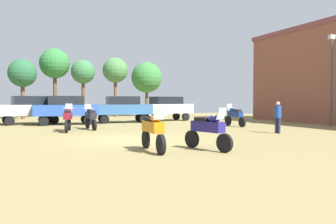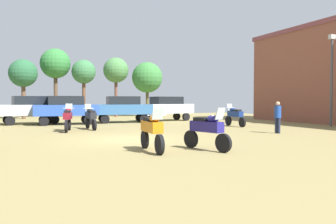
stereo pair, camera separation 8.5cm
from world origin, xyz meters
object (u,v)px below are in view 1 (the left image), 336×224
object	(u,v)px
motorcycle_1	(68,118)
tree_6	(115,71)
motorcycle_3	(235,115)
car_1	(123,107)
car_3	(31,108)
tree_4	(22,74)
car_5	(65,108)
tree_1	(55,64)
lamp_post	(331,75)
motorcycle_6	(91,117)
motorcycle_2	(208,129)
person_1	(278,115)
tree_8	(147,78)
tree_9	(83,73)
car_2	(166,107)
motorcycle_4	(153,130)

from	to	relation	value
motorcycle_1	tree_6	distance (m)	17.35
motorcycle_1	motorcycle_3	size ratio (longest dim) A/B	0.99
car_1	car_3	distance (m)	6.56
car_1	tree_4	size ratio (longest dim) A/B	0.82
car_5	tree_1	distance (m)	11.46
motorcycle_3	tree_4	xyz separation A→B (m)	(-12.76, 14.83, 3.38)
car_5	lamp_post	bearing A→B (deg)	-117.40
tree_4	motorcycle_3	bearing A→B (deg)	-49.27
motorcycle_6	tree_4	world-z (taller)	tree_4
motorcycle_6	tree_6	xyz separation A→B (m)	(5.24, 14.72, 4.04)
motorcycle_2	car_1	xyz separation A→B (m)	(1.19, 15.08, 0.45)
person_1	tree_8	world-z (taller)	tree_8
motorcycle_1	tree_4	xyz separation A→B (m)	(-2.25, 14.40, 3.36)
car_5	tree_4	distance (m)	9.79
tree_9	tree_4	bearing A→B (deg)	-168.92
motorcycle_6	motorcycle_2	bearing A→B (deg)	-81.97
tree_1	lamp_post	xyz separation A→B (m)	(15.45, -19.19, -1.91)
tree_4	tree_9	size ratio (longest dim) A/B	0.94
car_2	motorcycle_2	bearing A→B (deg)	153.72
motorcycle_4	car_1	bearing A→B (deg)	-99.64
motorcycle_4	tree_6	distance (m)	24.98
tree_1	tree_6	world-z (taller)	tree_1
tree_4	tree_8	bearing A→B (deg)	2.41
person_1	tree_4	xyz separation A→B (m)	(-12.09, 19.70, 3.15)
car_2	car_3	xyz separation A→B (m)	(-10.39, 0.22, 0.00)
motorcycle_4	tree_1	world-z (taller)	tree_1
car_2	car_5	world-z (taller)	same
motorcycle_3	car_2	bearing A→B (deg)	103.86
motorcycle_6	tree_8	world-z (taller)	tree_8
person_1	lamp_post	world-z (taller)	lamp_post
car_3	tree_4	world-z (taller)	tree_4
tree_4	tree_8	xyz separation A→B (m)	(12.09, 0.51, -0.01)
car_3	person_1	bearing A→B (deg)	-144.84
tree_6	tree_8	bearing A→B (deg)	-10.82
motorcycle_6	tree_1	xyz separation A→B (m)	(-0.69, 15.36, 4.53)
motorcycle_1	lamp_post	bearing A→B (deg)	2.09
lamp_post	car_1	bearing A→B (deg)	141.63
motorcycle_2	tree_8	size ratio (longest dim) A/B	0.36
motorcycle_2	car_2	size ratio (longest dim) A/B	0.46
motorcycle_3	motorcycle_6	distance (m)	9.22
tree_6	tree_8	world-z (taller)	tree_6
tree_8	car_2	bearing A→B (deg)	-98.29
car_5	car_1	bearing A→B (deg)	-81.89
car_1	motorcycle_1	bearing A→B (deg)	146.56
car_1	car_3	world-z (taller)	same
tree_6	tree_8	xyz separation A→B (m)	(3.22, -0.62, -0.67)
person_1	tree_8	xyz separation A→B (m)	(0.00, 20.21, 3.14)
motorcycle_2	motorcycle_4	bearing A→B (deg)	-30.70
person_1	tree_4	distance (m)	23.33
motorcycle_1	motorcycle_3	distance (m)	10.52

